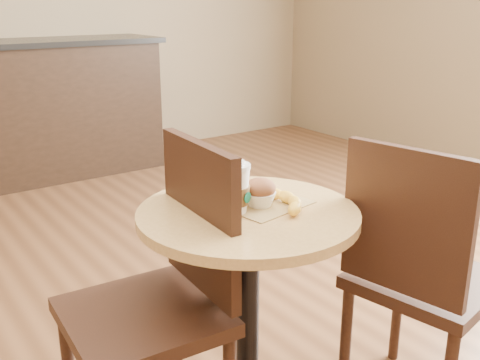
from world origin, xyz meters
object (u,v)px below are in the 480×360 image
(chair_left, at_px, (164,294))
(muffin, at_px, (260,192))
(chair_right, at_px, (418,273))
(cafe_table, at_px, (248,285))
(banana, at_px, (273,199))
(coffee_cup, at_px, (234,190))

(chair_left, relative_size, muffin, 10.21)
(chair_right, xyz_separation_m, muffin, (-0.43, 0.26, 0.28))
(cafe_table, xyz_separation_m, muffin, (0.04, 0.00, 0.28))
(chair_right, xyz_separation_m, banana, (-0.39, 0.24, 0.26))
(chair_right, height_order, muffin, chair_right)
(banana, bearing_deg, cafe_table, 158.27)
(cafe_table, bearing_deg, chair_left, 163.46)
(chair_right, distance_m, coffee_cup, 0.65)
(chair_right, bearing_deg, banana, 47.90)
(cafe_table, bearing_deg, chair_right, -28.43)
(cafe_table, xyz_separation_m, chair_right, (0.47, -0.25, 0.01))
(banana, bearing_deg, coffee_cup, 159.12)
(chair_right, bearing_deg, muffin, 47.93)
(coffee_cup, height_order, banana, coffee_cup)
(chair_left, bearing_deg, chair_right, 69.07)
(chair_left, relative_size, banana, 3.73)
(cafe_table, distance_m, chair_right, 0.53)
(cafe_table, distance_m, banana, 0.27)
(muffin, bearing_deg, coffee_cup, 177.10)
(coffee_cup, bearing_deg, chair_right, -48.03)
(chair_right, height_order, coffee_cup, chair_right)
(cafe_table, height_order, chair_right, chair_right)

